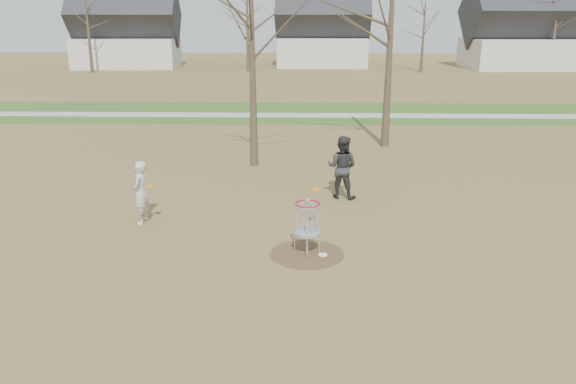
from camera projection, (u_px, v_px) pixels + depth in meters
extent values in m
plane|color=brown|center=(307.00, 254.00, 13.53)|extent=(160.00, 160.00, 0.00)
cube|color=#2D5119|center=(305.00, 113.00, 33.57)|extent=(160.00, 8.00, 0.01)
cube|color=#9E9E99|center=(305.00, 115.00, 32.61)|extent=(160.00, 1.50, 0.01)
cylinder|color=#47331E|center=(307.00, 254.00, 13.53)|extent=(1.80, 1.80, 0.01)
imported|color=silver|center=(140.00, 193.00, 15.36)|extent=(0.45, 0.66, 1.75)
imported|color=#2D2D31|center=(342.00, 167.00, 17.51)|extent=(1.16, 1.03, 1.98)
cylinder|color=white|center=(323.00, 255.00, 13.45)|extent=(0.22, 0.22, 0.02)
cylinder|color=orange|center=(316.00, 189.00, 14.52)|extent=(0.23, 0.22, 0.10)
cylinder|color=orange|center=(149.00, 187.00, 15.10)|extent=(0.22, 0.22, 0.02)
cylinder|color=#9EA3AD|center=(307.00, 228.00, 13.33)|extent=(0.05, 0.05, 1.35)
cylinder|color=#9EA3AD|center=(307.00, 233.00, 13.37)|extent=(0.64, 0.64, 0.04)
torus|color=#9EA3AD|center=(307.00, 205.00, 13.16)|extent=(0.60, 0.60, 0.04)
torus|color=red|center=(308.00, 204.00, 13.15)|extent=(0.60, 0.60, 0.04)
cone|color=#382B1E|center=(252.00, 66.00, 20.58)|extent=(0.32, 0.32, 7.50)
cone|color=#382B1E|center=(390.00, 47.00, 23.62)|extent=(0.36, 0.36, 8.50)
cone|color=#382B1E|center=(88.00, 32.00, 56.82)|extent=(0.36, 0.36, 8.00)
cone|color=#382B1E|center=(248.00, 27.00, 58.15)|extent=(0.40, 0.40, 9.00)
cone|color=#382B1E|center=(423.00, 37.00, 57.02)|extent=(0.32, 0.32, 7.00)
cone|color=#382B1E|center=(555.00, 29.00, 58.33)|extent=(0.38, 0.38, 8.50)
cube|color=silver|center=(128.00, 53.00, 63.20)|extent=(11.46, 7.75, 3.20)
pyramid|color=#2D2D33|center=(125.00, 22.00, 62.20)|extent=(12.01, 7.79, 3.55)
cube|color=silver|center=(322.00, 52.00, 64.53)|extent=(10.24, 7.34, 3.20)
pyramid|color=#2D2D33|center=(323.00, 22.00, 63.52)|extent=(10.74, 7.36, 3.55)
cube|color=silver|center=(522.00, 54.00, 62.03)|extent=(12.40, 8.62, 3.20)
pyramid|color=#2D2D33|center=(526.00, 19.00, 60.95)|extent=(13.00, 8.65, 4.06)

